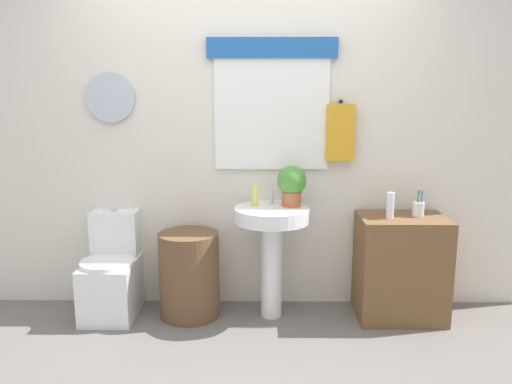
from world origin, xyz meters
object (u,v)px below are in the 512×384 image
at_px(wooden_cabinet, 401,267).
at_px(pedestal_sink, 272,235).
at_px(potted_plant, 292,184).
at_px(laundry_hamper, 189,275).
at_px(lotion_bottle, 390,205).
at_px(toilet, 112,275).
at_px(soap_bottle, 255,196).
at_px(toothbrush_cup, 418,209).

bearing_deg(wooden_cabinet, pedestal_sink, 180.00).
height_order(pedestal_sink, potted_plant, potted_plant).
distance_m(laundry_hamper, pedestal_sink, 0.66).
relative_size(pedestal_sink, wooden_cabinet, 1.08).
bearing_deg(lotion_bottle, laundry_hamper, 178.36).
height_order(toilet, potted_plant, potted_plant).
distance_m(wooden_cabinet, potted_plant, 0.98).
relative_size(laundry_hamper, potted_plant, 2.14).
relative_size(soap_bottle, lotion_bottle, 0.84).
xyz_separation_m(lotion_bottle, toothbrush_cup, (0.21, 0.06, -0.04)).
distance_m(toilet, lotion_bottle, 2.04).
height_order(toilet, soap_bottle, soap_bottle).
relative_size(pedestal_sink, potted_plant, 2.78).
bearing_deg(potted_plant, pedestal_sink, -156.80).
bearing_deg(pedestal_sink, soap_bottle, 157.38).
bearing_deg(pedestal_sink, toilet, 178.36).
relative_size(potted_plant, lotion_bottle, 1.59).
height_order(toilet, pedestal_sink, pedestal_sink).
bearing_deg(toilet, soap_bottle, 0.95).
relative_size(toilet, soap_bottle, 4.98).
distance_m(pedestal_sink, wooden_cabinet, 0.95).
distance_m(lotion_bottle, toothbrush_cup, 0.22).
bearing_deg(wooden_cabinet, toothbrush_cup, 10.64).
bearing_deg(potted_plant, toothbrush_cup, -2.60).
distance_m(toilet, soap_bottle, 1.19).
xyz_separation_m(pedestal_sink, soap_bottle, (-0.12, 0.05, 0.27)).
bearing_deg(pedestal_sink, wooden_cabinet, -0.00).
bearing_deg(wooden_cabinet, potted_plant, 175.58).
distance_m(pedestal_sink, soap_bottle, 0.30).
bearing_deg(wooden_cabinet, soap_bottle, 177.24).
relative_size(toilet, laundry_hamper, 1.22).
distance_m(pedestal_sink, lotion_bottle, 0.84).
bearing_deg(potted_plant, wooden_cabinet, -4.42).
relative_size(toilet, potted_plant, 2.61).
xyz_separation_m(wooden_cabinet, lotion_bottle, (-0.11, -0.04, 0.46)).
bearing_deg(laundry_hamper, lotion_bottle, -1.64).
distance_m(wooden_cabinet, soap_bottle, 1.16).
height_order(lotion_bottle, toothbrush_cup, toothbrush_cup).
relative_size(pedestal_sink, soap_bottle, 5.30).
bearing_deg(potted_plant, lotion_bottle, -8.47).
bearing_deg(pedestal_sink, laundry_hamper, -180.00).
bearing_deg(wooden_cabinet, laundry_hamper, 180.00).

